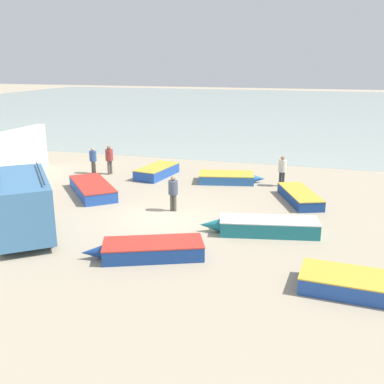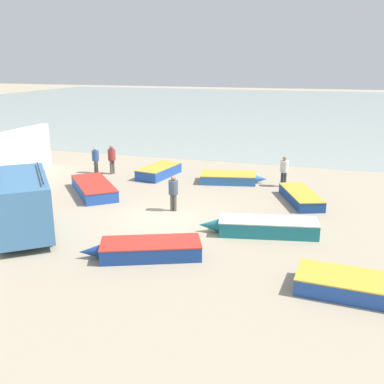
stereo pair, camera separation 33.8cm
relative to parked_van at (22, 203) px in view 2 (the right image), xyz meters
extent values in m
plane|color=tan|center=(4.64, 3.36, -1.29)|extent=(200.00, 200.00, 0.00)
cube|color=#99A89E|center=(4.64, 55.36, -1.29)|extent=(120.00, 80.00, 0.01)
cube|color=teal|center=(0.02, -0.02, 0.03)|extent=(4.40, 4.79, 2.08)
cube|color=black|center=(-1.46, 1.81, -0.54)|extent=(1.44, 1.20, 0.93)
cube|color=#1E232D|center=(-1.41, 1.74, 0.65)|extent=(1.36, 1.12, 0.66)
cylinder|color=black|center=(-1.53, 0.56, -0.91)|extent=(0.65, 0.73, 0.76)
cylinder|color=black|center=(-0.23, 1.61, -0.91)|extent=(0.65, 0.73, 0.76)
cylinder|color=black|center=(0.27, -1.66, -0.91)|extent=(0.65, 0.73, 0.76)
cylinder|color=black|center=(1.57, -0.61, -0.91)|extent=(0.65, 0.73, 0.76)
cylinder|color=black|center=(0.60, 0.45, 1.18)|extent=(2.42, 2.97, 0.05)
cube|color=#1E757F|center=(9.17, 2.89, -1.01)|extent=(4.00, 1.96, 0.57)
cone|color=#1E757F|center=(6.88, 2.43, -1.01)|extent=(0.93, 0.70, 0.54)
cube|color=silver|center=(9.17, 2.89, -0.79)|extent=(0.42, 1.16, 0.05)
cube|color=silver|center=(9.17, 2.89, -0.70)|extent=(4.04, 1.98, 0.04)
cube|color=#234CA3|center=(-0.27, 5.90, -1.02)|extent=(3.94, 4.19, 0.54)
cone|color=#234CA3|center=(-1.95, 7.83, -1.02)|extent=(0.99, 1.03, 0.51)
cube|color=#B22D23|center=(-0.27, 5.90, -0.82)|extent=(1.23, 1.11, 0.05)
cube|color=#B22D23|center=(-0.27, 5.90, -0.73)|extent=(3.98, 4.24, 0.04)
cube|color=#234CA3|center=(12.27, -1.12, -1.05)|extent=(3.35, 1.76, 0.49)
cube|color=gold|center=(12.27, -1.12, -0.87)|extent=(0.29, 1.43, 0.05)
cube|color=gold|center=(12.27, -1.12, -0.78)|extent=(3.38, 1.78, 0.04)
cube|color=navy|center=(10.08, 7.62, -1.05)|extent=(2.45, 3.71, 0.47)
cone|color=navy|center=(9.28, 9.60, -1.05)|extent=(0.71, 0.88, 0.45)
cube|color=gold|center=(10.08, 7.62, -0.88)|extent=(1.12, 0.61, 0.05)
cube|color=gold|center=(10.08, 7.62, -0.80)|extent=(2.47, 3.74, 0.04)
cube|color=#2D66AD|center=(5.85, 10.18, -1.05)|extent=(3.31, 2.24, 0.47)
cone|color=#2D66AD|center=(7.66, 10.56, -1.05)|extent=(0.75, 0.58, 0.45)
cube|color=gold|center=(5.85, 10.18, -0.88)|extent=(0.51, 1.52, 0.05)
cube|color=gold|center=(5.85, 10.18, -0.80)|extent=(3.34, 2.26, 0.04)
cube|color=#234CA3|center=(1.62, 10.29, -1.01)|extent=(1.86, 3.31, 0.57)
cone|color=#234CA3|center=(1.92, 12.17, -1.01)|extent=(0.64, 0.76, 0.54)
cube|color=gold|center=(1.62, 10.29, -0.79)|extent=(1.29, 0.40, 0.05)
cube|color=gold|center=(1.62, 10.29, -0.70)|extent=(1.88, 3.34, 0.04)
cube|color=navy|center=(5.56, -0.45, -1.04)|extent=(3.72, 2.62, 0.51)
cone|color=navy|center=(3.62, -1.27, -1.04)|extent=(0.89, 0.74, 0.48)
cube|color=#B22D23|center=(5.56, -0.45, -0.85)|extent=(0.68, 1.26, 0.05)
cube|color=#B22D23|center=(5.56, -0.45, -0.76)|extent=(3.76, 2.65, 0.04)
cylinder|color=#5B564C|center=(-1.28, 10.09, -0.87)|extent=(0.16, 0.16, 0.85)
cylinder|color=#5B564C|center=(-1.35, 9.93, -0.87)|extent=(0.16, 0.16, 0.85)
cylinder|color=#993833|center=(-1.32, 10.01, -0.11)|extent=(0.46, 0.46, 0.67)
sphere|color=#8C664C|center=(-1.32, 10.01, 0.34)|extent=(0.23, 0.23, 0.23)
cylinder|color=#5B564C|center=(-2.28, 9.87, -0.90)|extent=(0.15, 0.15, 0.77)
cylinder|color=#5B564C|center=(-2.43, 9.92, -0.90)|extent=(0.15, 0.15, 0.77)
cylinder|color=#335189|center=(-2.36, 9.89, -0.21)|extent=(0.42, 0.42, 0.61)
sphere|color=tan|center=(-2.36, 9.89, 0.20)|extent=(0.21, 0.21, 0.21)
cylinder|color=#38383D|center=(9.02, 10.21, -0.89)|extent=(0.15, 0.15, 0.81)
cylinder|color=#38383D|center=(8.86, 10.25, -0.89)|extent=(0.15, 0.15, 0.81)
cylinder|color=silver|center=(8.94, 10.23, -0.16)|extent=(0.44, 0.44, 0.64)
sphere|color=#8C664C|center=(8.94, 10.23, 0.27)|extent=(0.22, 0.22, 0.22)
cylinder|color=#5B564C|center=(4.70, 4.49, -0.89)|extent=(0.15, 0.15, 0.80)
cylinder|color=#5B564C|center=(4.53, 4.52, -0.89)|extent=(0.15, 0.15, 0.80)
cylinder|color=#424C5B|center=(4.62, 4.50, -0.18)|extent=(0.43, 0.43, 0.63)
sphere|color=#8C664C|center=(4.62, 4.50, 0.25)|extent=(0.22, 0.22, 0.22)
camera|label=1|loc=(10.98, -13.97, 5.31)|focal=42.00mm
camera|label=2|loc=(11.31, -13.87, 5.31)|focal=42.00mm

